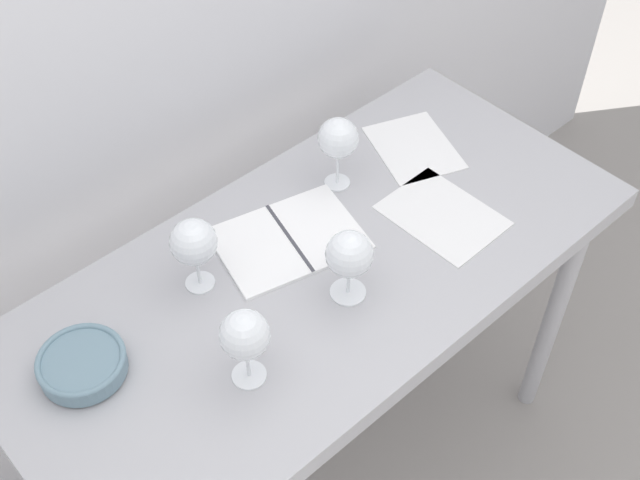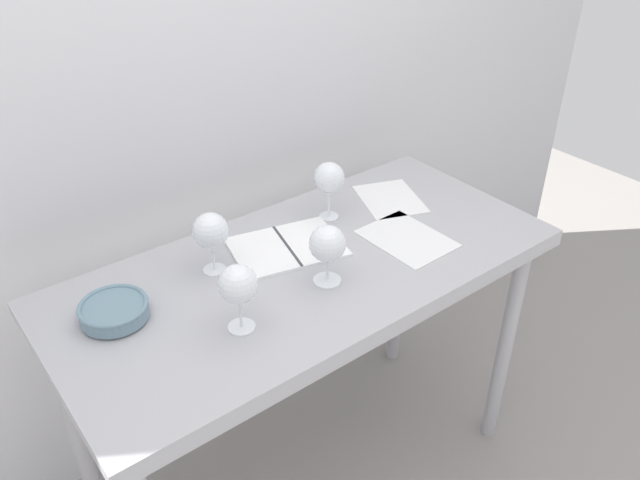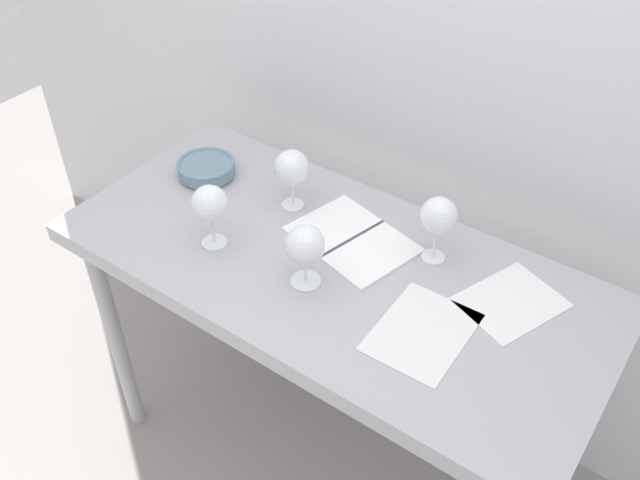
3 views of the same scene
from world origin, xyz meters
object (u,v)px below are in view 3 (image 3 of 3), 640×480
object	(u,v)px
tasting_bowl	(206,168)
wine_glass_near_left	(210,205)
wine_glass_near_center	(305,246)
wine_glass_far_right	(439,217)
tasting_sheet_lower	(422,332)
wine_glass_far_left	(292,169)
tasting_sheet_upper	(511,302)
open_notebook	(352,239)

from	to	relation	value
tasting_bowl	wine_glass_near_left	bearing A→B (deg)	-43.70
wine_glass_near_center	wine_glass_far_right	distance (m)	0.33
wine_glass_far_right	tasting_sheet_lower	distance (m)	0.29
wine_glass_far_left	wine_glass_near_left	xyz separation A→B (m)	(-0.07, -0.25, 0.00)
tasting_sheet_upper	tasting_sheet_lower	distance (m)	0.24
wine_glass_far_left	wine_glass_far_right	distance (m)	0.42
wine_glass_far_left	tasting_sheet_lower	world-z (taller)	wine_glass_far_left
open_notebook	tasting_bowl	xyz separation A→B (m)	(-0.51, -0.00, 0.02)
wine_glass_far_left	tasting_sheet_lower	bearing A→B (deg)	-21.50
wine_glass_far_left	wine_glass_far_right	bearing A→B (deg)	4.38
wine_glass_near_center	tasting_bowl	distance (m)	0.54
wine_glass_far_left	tasting_sheet_lower	xyz separation A→B (m)	(0.52, -0.20, -0.12)
tasting_sheet_upper	wine_glass_near_center	bearing A→B (deg)	-131.71
wine_glass_near_center	tasting_bowl	world-z (taller)	wine_glass_near_center
wine_glass_near_left	open_notebook	size ratio (longest dim) A/B	0.50
wine_glass_near_left	tasting_bowl	distance (m)	0.33
open_notebook	tasting_sheet_lower	world-z (taller)	open_notebook
wine_glass_near_left	wine_glass_far_right	size ratio (longest dim) A/B	0.96
wine_glass_near_left	tasting_sheet_lower	world-z (taller)	wine_glass_near_left
wine_glass_near_left	tasting_sheet_lower	xyz separation A→B (m)	(0.59, 0.04, -0.12)
wine_glass_far_right	wine_glass_near_left	bearing A→B (deg)	-150.26
open_notebook	tasting_sheet_upper	xyz separation A→B (m)	(0.43, 0.03, -0.00)
wine_glass_near_center	tasting_sheet_lower	size ratio (longest dim) A/B	0.65
wine_glass_far_right	tasting_sheet_lower	bearing A→B (deg)	-66.86
wine_glass_far_right	tasting_sheet_upper	distance (m)	0.26
tasting_sheet_upper	tasting_sheet_lower	xyz separation A→B (m)	(-0.12, -0.20, 0.00)
open_notebook	tasting_sheet_upper	size ratio (longest dim) A/B	1.53
wine_glass_far_right	open_notebook	world-z (taller)	wine_glass_far_right
open_notebook	tasting_sheet_upper	bearing A→B (deg)	17.79
tasting_sheet_upper	wine_glass_near_left	bearing A→B (deg)	-139.91
wine_glass_near_center	wine_glass_near_left	size ratio (longest dim) A/B	0.94
wine_glass_far_left	wine_glass_near_left	size ratio (longest dim) A/B	0.99
wine_glass_near_left	tasting_sheet_upper	world-z (taller)	wine_glass_near_left
tasting_sheet_upper	open_notebook	bearing A→B (deg)	-154.96
wine_glass_far_right	tasting_bowl	xyz separation A→B (m)	(-0.71, -0.06, -0.10)
wine_glass_far_left	tasting_sheet_upper	size ratio (longest dim) A/B	0.76
wine_glass_near_left	open_notebook	distance (m)	0.37
wine_glass_far_right	tasting_sheet_lower	world-z (taller)	wine_glass_far_right
open_notebook	wine_glass_far_left	bearing A→B (deg)	-174.23
wine_glass_far_left	wine_glass_near_center	xyz separation A→B (m)	(0.21, -0.22, -0.01)
tasting_sheet_lower	wine_glass_near_left	bearing A→B (deg)	-177.23
open_notebook	tasting_sheet_lower	bearing A→B (deg)	-15.92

